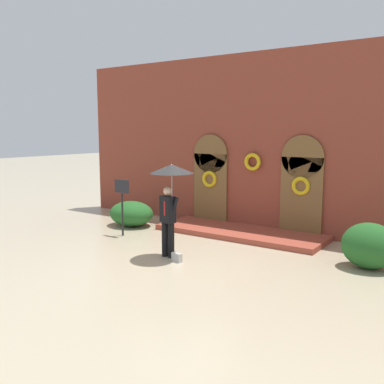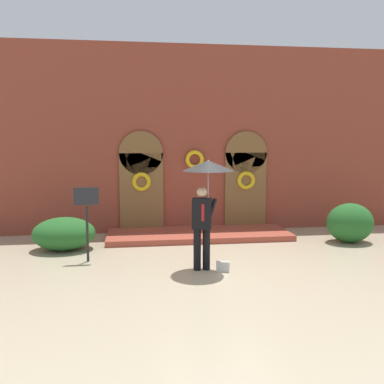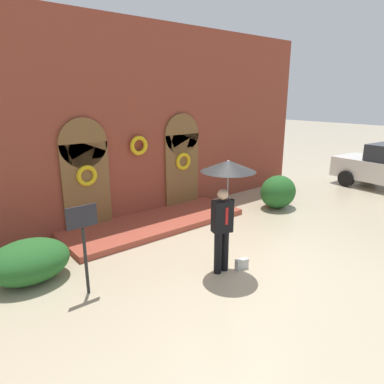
{
  "view_description": "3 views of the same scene",
  "coord_description": "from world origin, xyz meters",
  "px_view_note": "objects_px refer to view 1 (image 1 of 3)",
  "views": [
    {
      "loc": [
        6.04,
        -8.36,
        3.18
      ],
      "look_at": [
        -0.5,
        1.19,
        1.51
      ],
      "focal_mm": 40.0,
      "sensor_mm": 36.0,
      "label": 1
    },
    {
      "loc": [
        -1.84,
        -8.88,
        2.79
      ],
      "look_at": [
        -0.37,
        1.74,
        1.48
      ],
      "focal_mm": 40.0,
      "sensor_mm": 36.0,
      "label": 2
    },
    {
      "loc": [
        -4.98,
        -4.68,
        3.58
      ],
      "look_at": [
        0.05,
        1.49,
        1.33
      ],
      "focal_mm": 32.0,
      "sensor_mm": 36.0,
      "label": 3
    }
  ],
  "objects_px": {
    "handbag": "(177,257)",
    "shrub_left": "(131,214)",
    "person_with_umbrella": "(171,182)",
    "shrub_right": "(370,246)",
    "sign_post": "(122,198)"
  },
  "relations": [
    {
      "from": "handbag",
      "to": "shrub_left",
      "type": "bearing_deg",
      "value": 159.02
    },
    {
      "from": "person_with_umbrella",
      "to": "shrub_right",
      "type": "height_order",
      "value": "person_with_umbrella"
    },
    {
      "from": "person_with_umbrella",
      "to": "shrub_left",
      "type": "height_order",
      "value": "person_with_umbrella"
    },
    {
      "from": "handbag",
      "to": "sign_post",
      "type": "height_order",
      "value": "sign_post"
    },
    {
      "from": "sign_post",
      "to": "person_with_umbrella",
      "type": "bearing_deg",
      "value": -20.74
    },
    {
      "from": "sign_post",
      "to": "shrub_left",
      "type": "distance_m",
      "value": 1.56
    },
    {
      "from": "handbag",
      "to": "shrub_left",
      "type": "relative_size",
      "value": 0.18
    },
    {
      "from": "shrub_left",
      "to": "handbag",
      "type": "bearing_deg",
      "value": -32.94
    },
    {
      "from": "sign_post",
      "to": "shrub_right",
      "type": "distance_m",
      "value": 7.0
    },
    {
      "from": "shrub_right",
      "to": "handbag",
      "type": "bearing_deg",
      "value": -152.08
    },
    {
      "from": "person_with_umbrella",
      "to": "shrub_left",
      "type": "distance_m",
      "value": 4.22
    },
    {
      "from": "person_with_umbrella",
      "to": "handbag",
      "type": "bearing_deg",
      "value": -31.75
    },
    {
      "from": "handbag",
      "to": "shrub_right",
      "type": "height_order",
      "value": "shrub_right"
    },
    {
      "from": "sign_post",
      "to": "shrub_left",
      "type": "xyz_separation_m",
      "value": [
        -0.71,
        1.17,
        -0.75
      ]
    },
    {
      "from": "shrub_right",
      "to": "sign_post",
      "type": "bearing_deg",
      "value": -172.35
    }
  ]
}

